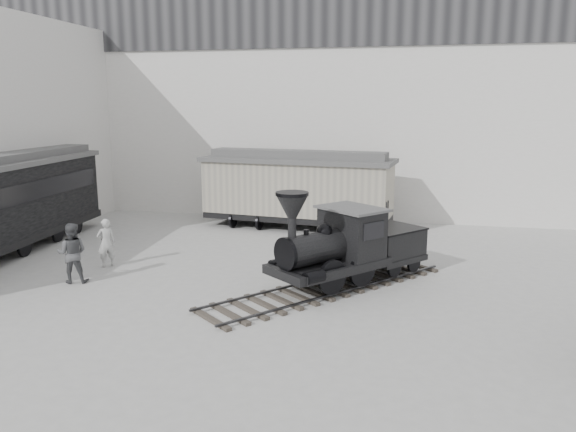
% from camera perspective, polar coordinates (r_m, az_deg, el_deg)
% --- Properties ---
extents(ground, '(90.00, 90.00, 0.00)m').
position_cam_1_polar(ground, '(14.22, -4.94, -11.31)').
color(ground, '#9E9E9B').
extents(north_wall, '(34.00, 2.51, 11.00)m').
position_cam_1_polar(north_wall, '(27.80, 4.05, 11.46)').
color(north_wall, silver).
rests_on(north_wall, ground).
extents(locomotive, '(6.90, 7.69, 3.00)m').
position_cam_1_polar(locomotive, '(17.11, 5.73, -3.49)').
color(locomotive, '#3C3730').
rests_on(locomotive, ground).
extents(boxcar, '(8.75, 3.67, 3.48)m').
position_cam_1_polar(boxcar, '(24.87, 0.94, 2.89)').
color(boxcar, black).
rests_on(boxcar, ground).
extents(visitor_a, '(0.72, 0.71, 1.67)m').
position_cam_1_polar(visitor_a, '(20.03, -17.99, -2.61)').
color(visitor_a, '#B9B9B6').
rests_on(visitor_a, ground).
extents(visitor_b, '(1.10, 0.97, 1.89)m').
position_cam_1_polar(visitor_b, '(18.60, -21.09, -3.53)').
color(visitor_b, '#4B4C4F').
rests_on(visitor_b, ground).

